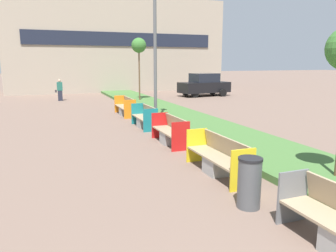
{
  "coord_description": "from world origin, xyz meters",
  "views": [
    {
      "loc": [
        -3.03,
        0.13,
        2.78
      ],
      "look_at": [
        0.9,
        10.5,
        0.6
      ],
      "focal_mm": 35.0,
      "sensor_mm": 36.0,
      "label": 1
    }
  ],
  "objects_px": {
    "street_lamp_post": "(155,28)",
    "pedestrian_walking": "(60,90)",
    "bench_teal_frame": "(145,119)",
    "bench_yellow_frame": "(218,159)",
    "bench_orange_frame": "(126,108)",
    "litter_bin": "(249,183)",
    "parked_car_distant": "(204,85)",
    "sapling_tree_far": "(139,46)",
    "bench_red_frame": "(170,133)"
  },
  "relations": [
    {
      "from": "bench_yellow_frame",
      "to": "pedestrian_walking",
      "type": "xyz_separation_m",
      "value": [
        -2.91,
        18.02,
        0.4
      ]
    },
    {
      "from": "street_lamp_post",
      "to": "parked_car_distant",
      "type": "height_order",
      "value": "street_lamp_post"
    },
    {
      "from": "bench_red_frame",
      "to": "litter_bin",
      "type": "relative_size",
      "value": 2.04
    },
    {
      "from": "bench_orange_frame",
      "to": "litter_bin",
      "type": "bearing_deg",
      "value": -91.95
    },
    {
      "from": "bench_red_frame",
      "to": "bench_teal_frame",
      "type": "relative_size",
      "value": 1.07
    },
    {
      "from": "sapling_tree_far",
      "to": "pedestrian_walking",
      "type": "height_order",
      "value": "sapling_tree_far"
    },
    {
      "from": "bench_teal_frame",
      "to": "bench_orange_frame",
      "type": "height_order",
      "value": "same"
    },
    {
      "from": "bench_red_frame",
      "to": "street_lamp_post",
      "type": "distance_m",
      "value": 5.16
    },
    {
      "from": "bench_yellow_frame",
      "to": "bench_orange_frame",
      "type": "xyz_separation_m",
      "value": [
        -0.0,
        9.91,
        -0.0
      ]
    },
    {
      "from": "bench_teal_frame",
      "to": "bench_yellow_frame",
      "type": "bearing_deg",
      "value": -89.95
    },
    {
      "from": "bench_teal_frame",
      "to": "litter_bin",
      "type": "height_order",
      "value": "litter_bin"
    },
    {
      "from": "bench_teal_frame",
      "to": "street_lamp_post",
      "type": "height_order",
      "value": "street_lamp_post"
    },
    {
      "from": "parked_car_distant",
      "to": "bench_orange_frame",
      "type": "bearing_deg",
      "value": -146.05
    },
    {
      "from": "bench_orange_frame",
      "to": "sapling_tree_far",
      "type": "distance_m",
      "value": 6.64
    },
    {
      "from": "bench_yellow_frame",
      "to": "bench_red_frame",
      "type": "xyz_separation_m",
      "value": [
        -0.0,
        3.32,
        -0.01
      ]
    },
    {
      "from": "bench_red_frame",
      "to": "pedestrian_walking",
      "type": "distance_m",
      "value": 14.99
    },
    {
      "from": "bench_orange_frame",
      "to": "bench_teal_frame",
      "type": "bearing_deg",
      "value": -90.08
    },
    {
      "from": "bench_red_frame",
      "to": "sapling_tree_far",
      "type": "distance_m",
      "value": 12.5
    },
    {
      "from": "bench_yellow_frame",
      "to": "street_lamp_post",
      "type": "relative_size",
      "value": 0.31
    },
    {
      "from": "bench_teal_frame",
      "to": "street_lamp_post",
      "type": "distance_m",
      "value": 3.89
    },
    {
      "from": "bench_orange_frame",
      "to": "pedestrian_walking",
      "type": "bearing_deg",
      "value": 109.7
    },
    {
      "from": "street_lamp_post",
      "to": "sapling_tree_far",
      "type": "height_order",
      "value": "street_lamp_post"
    },
    {
      "from": "litter_bin",
      "to": "pedestrian_walking",
      "type": "distance_m",
      "value": 20.1
    },
    {
      "from": "street_lamp_post",
      "to": "litter_bin",
      "type": "bearing_deg",
      "value": -96.67
    },
    {
      "from": "bench_orange_frame",
      "to": "parked_car_distant",
      "type": "height_order",
      "value": "parked_car_distant"
    },
    {
      "from": "street_lamp_post",
      "to": "pedestrian_walking",
      "type": "height_order",
      "value": "street_lamp_post"
    },
    {
      "from": "sapling_tree_far",
      "to": "parked_car_distant",
      "type": "bearing_deg",
      "value": 19.9
    },
    {
      "from": "litter_bin",
      "to": "pedestrian_walking",
      "type": "relative_size",
      "value": 0.64
    },
    {
      "from": "bench_orange_frame",
      "to": "sapling_tree_far",
      "type": "height_order",
      "value": "sapling_tree_far"
    },
    {
      "from": "bench_orange_frame",
      "to": "parked_car_distant",
      "type": "relative_size",
      "value": 0.53
    },
    {
      "from": "street_lamp_post",
      "to": "parked_car_distant",
      "type": "bearing_deg",
      "value": 53.68
    },
    {
      "from": "bench_yellow_frame",
      "to": "parked_car_distant",
      "type": "distance_m",
      "value": 19.29
    },
    {
      "from": "parked_car_distant",
      "to": "sapling_tree_far",
      "type": "bearing_deg",
      "value": -167.64
    },
    {
      "from": "litter_bin",
      "to": "street_lamp_post",
      "type": "distance_m",
      "value": 9.46
    },
    {
      "from": "street_lamp_post",
      "to": "pedestrian_walking",
      "type": "distance_m",
      "value": 12.31
    },
    {
      "from": "bench_yellow_frame",
      "to": "bench_red_frame",
      "type": "distance_m",
      "value": 3.32
    },
    {
      "from": "litter_bin",
      "to": "pedestrian_walking",
      "type": "xyz_separation_m",
      "value": [
        -2.5,
        19.94,
        0.28
      ]
    },
    {
      "from": "bench_red_frame",
      "to": "street_lamp_post",
      "type": "height_order",
      "value": "street_lamp_post"
    },
    {
      "from": "sapling_tree_far",
      "to": "pedestrian_walking",
      "type": "relative_size",
      "value": 2.83
    },
    {
      "from": "bench_yellow_frame",
      "to": "pedestrian_walking",
      "type": "distance_m",
      "value": 18.26
    },
    {
      "from": "parked_car_distant",
      "to": "street_lamp_post",
      "type": "bearing_deg",
      "value": -133.86
    },
    {
      "from": "bench_red_frame",
      "to": "bench_teal_frame",
      "type": "distance_m",
      "value": 3.04
    },
    {
      "from": "sapling_tree_far",
      "to": "parked_car_distant",
      "type": "relative_size",
      "value": 1.0
    },
    {
      "from": "litter_bin",
      "to": "street_lamp_post",
      "type": "xyz_separation_m",
      "value": [
        1.01,
        8.65,
        3.69
      ]
    },
    {
      "from": "bench_red_frame",
      "to": "pedestrian_walking",
      "type": "relative_size",
      "value": 1.32
    },
    {
      "from": "litter_bin",
      "to": "street_lamp_post",
      "type": "relative_size",
      "value": 0.13
    },
    {
      "from": "sapling_tree_far",
      "to": "bench_teal_frame",
      "type": "bearing_deg",
      "value": -104.48
    },
    {
      "from": "bench_yellow_frame",
      "to": "bench_orange_frame",
      "type": "relative_size",
      "value": 1.02
    },
    {
      "from": "bench_teal_frame",
      "to": "bench_orange_frame",
      "type": "bearing_deg",
      "value": 89.92
    },
    {
      "from": "bench_yellow_frame",
      "to": "street_lamp_post",
      "type": "xyz_separation_m",
      "value": [
        0.61,
        6.73,
        3.81
      ]
    }
  ]
}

